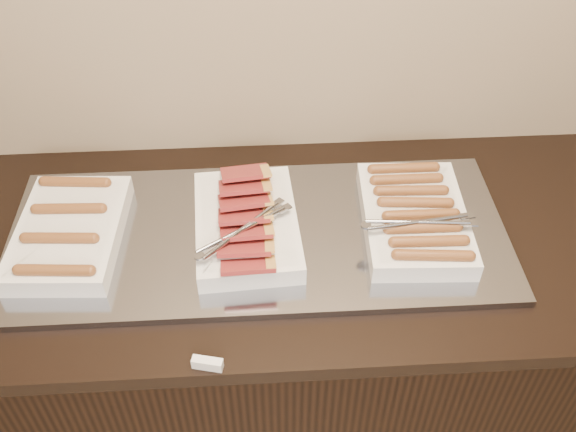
# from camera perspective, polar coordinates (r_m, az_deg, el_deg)

# --- Properties ---
(counter) EXTENTS (2.06, 0.76, 0.90)m
(counter) POSITION_cam_1_polar(r_m,az_deg,el_deg) (1.91, -2.88, -11.42)
(counter) COLOR black
(counter) RESTS_ON ground
(warming_tray) EXTENTS (1.20, 0.50, 0.02)m
(warming_tray) POSITION_cam_1_polar(r_m,az_deg,el_deg) (1.56, -2.65, -1.70)
(warming_tray) COLOR gray
(warming_tray) RESTS_ON counter
(dish_left) EXTENTS (0.26, 0.37, 0.07)m
(dish_left) POSITION_cam_1_polar(r_m,az_deg,el_deg) (1.60, -18.86, -1.33)
(dish_left) COLOR white
(dish_left) RESTS_ON warming_tray
(dish_center) EXTENTS (0.26, 0.39, 0.09)m
(dish_center) POSITION_cam_1_polar(r_m,az_deg,el_deg) (1.53, -3.75, -0.73)
(dish_center) COLOR white
(dish_center) RESTS_ON warming_tray
(dish_right) EXTENTS (0.27, 0.37, 0.08)m
(dish_right) POSITION_cam_1_polar(r_m,az_deg,el_deg) (1.57, 11.21, -0.09)
(dish_right) COLOR white
(dish_right) RESTS_ON warming_tray
(label_holder) EXTENTS (0.07, 0.03, 0.03)m
(label_holder) POSITION_cam_1_polar(r_m,az_deg,el_deg) (1.33, -7.17, -12.88)
(label_holder) COLOR white
(label_holder) RESTS_ON counter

